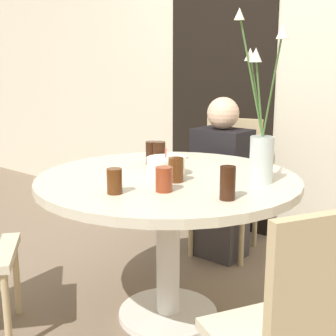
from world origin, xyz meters
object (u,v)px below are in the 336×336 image
(drink_glass_0, at_px, (152,153))
(drink_glass_5, at_px, (115,181))
(drink_glass_2, at_px, (159,155))
(drink_glass_4, at_px, (164,179))
(flower_vase, at_px, (261,137))
(side_plate, at_px, (172,157))
(drink_glass_3, at_px, (228,183))
(birthday_cake, at_px, (166,166))
(person_woman, at_px, (221,184))
(chair_left_flank, at_px, (300,330))
(drink_glass_1, at_px, (176,170))
(chair_near_front, at_px, (229,178))

(drink_glass_0, distance_m, drink_glass_5, 0.57)
(drink_glass_2, bearing_deg, drink_glass_4, -46.70)
(flower_vase, relative_size, drink_glass_0, 6.05)
(side_plate, distance_m, drink_glass_3, 0.85)
(birthday_cake, xyz_separation_m, person_woman, (-0.19, 0.78, -0.28))
(chair_left_flank, height_order, drink_glass_3, chair_left_flank)
(drink_glass_3, xyz_separation_m, drink_glass_5, (-0.40, -0.22, -0.01))
(chair_left_flank, relative_size, drink_glass_4, 8.50)
(chair_left_flank, relative_size, side_plate, 5.09)
(drink_glass_2, relative_size, drink_glass_3, 1.02)
(chair_left_flank, distance_m, drink_glass_3, 0.63)
(chair_left_flank, xyz_separation_m, drink_glass_1, (-0.79, 0.40, 0.29))
(drink_glass_3, relative_size, drink_glass_4, 1.28)
(flower_vase, xyz_separation_m, drink_glass_2, (-0.54, -0.05, -0.14))
(flower_vase, xyz_separation_m, drink_glass_5, (-0.37, -0.53, -0.16))
(birthday_cake, distance_m, person_woman, 0.86)
(birthday_cake, bearing_deg, chair_near_front, 104.03)
(chair_near_front, bearing_deg, person_woman, -90.00)
(chair_left_flank, relative_size, drink_glass_2, 6.50)
(chair_near_front, height_order, drink_glass_5, chair_near_front)
(drink_glass_1, height_order, person_woman, person_woman)
(drink_glass_2, bearing_deg, drink_glass_5, -70.72)
(side_plate, bearing_deg, drink_glass_1, -49.18)
(flower_vase, xyz_separation_m, drink_glass_0, (-0.62, -0.01, -0.15))
(side_plate, height_order, drink_glass_0, drink_glass_0)
(chair_left_flank, height_order, drink_glass_1, chair_left_flank)
(chair_left_flank, bearing_deg, drink_glass_2, -91.27)
(person_woman, bearing_deg, side_plate, -95.19)
(drink_glass_1, distance_m, drink_glass_3, 0.34)
(chair_left_flank, bearing_deg, drink_glass_0, -90.98)
(birthday_cake, relative_size, drink_glass_5, 1.75)
(chair_left_flank, height_order, drink_glass_2, chair_left_flank)
(birthday_cake, bearing_deg, drink_glass_3, -19.85)
(drink_glass_0, xyz_separation_m, drink_glass_4, (0.39, -0.36, -0.01))
(chair_left_flank, xyz_separation_m, drink_glass_2, (-1.03, 0.57, 0.31))
(chair_near_front, relative_size, drink_glass_1, 8.07)
(flower_vase, distance_m, person_woman, 1.00)
(person_woman, bearing_deg, drink_glass_2, -83.72)
(chair_near_front, xyz_separation_m, birthday_cake, (0.23, -0.94, 0.28))
(drink_glass_1, bearing_deg, birthday_cake, 148.62)
(flower_vase, distance_m, drink_glass_0, 0.64)
(drink_glass_4, bearing_deg, flower_vase, 57.31)
(birthday_cake, relative_size, drink_glass_3, 1.38)
(drink_glass_3, bearing_deg, person_woman, 124.16)
(chair_near_front, distance_m, drink_glass_2, 0.91)
(chair_near_front, bearing_deg, birthday_cake, -91.39)
(side_plate, height_order, drink_glass_3, drink_glass_3)
(drink_glass_1, height_order, drink_glass_4, drink_glass_1)
(drink_glass_3, bearing_deg, drink_glass_0, 156.07)
(chair_near_front, height_order, chair_left_flank, same)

